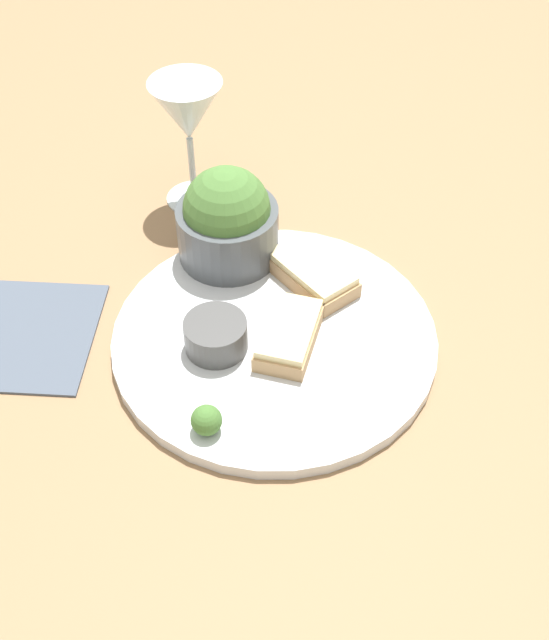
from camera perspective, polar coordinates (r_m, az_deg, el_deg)
The scene contains 9 objects.
ground_plane at distance 0.83m, azimuth 0.00°, elevation -1.63°, with size 4.00×4.00×0.00m, color #93704C.
dinner_plate at distance 0.83m, azimuth 0.00°, elevation -1.30°, with size 0.33×0.33×0.01m.
salad_bowl at distance 0.88m, azimuth -3.38°, elevation 7.07°, with size 0.11×0.11×0.11m.
sauce_ramekin at distance 0.80m, azimuth -4.28°, elevation -0.77°, with size 0.06×0.06×0.03m.
cheese_toast_near at distance 0.87m, azimuth 2.67°, elevation 3.34°, with size 0.11×0.09×0.03m.
cheese_toast_far at distance 0.80m, azimuth 1.06°, elevation -1.04°, with size 0.11×0.09×0.03m.
wine_glass at distance 0.95m, azimuth -6.20°, elevation 14.23°, with size 0.08×0.08×0.16m.
garnish at distance 0.73m, azimuth -4.86°, elevation -7.11°, with size 0.03×0.03×0.03m.
napkin at distance 0.87m, azimuth -17.09°, elevation -0.94°, with size 0.19×0.18×0.01m.
Camera 1 is at (0.53, -0.17, 0.61)m, focal length 45.00 mm.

